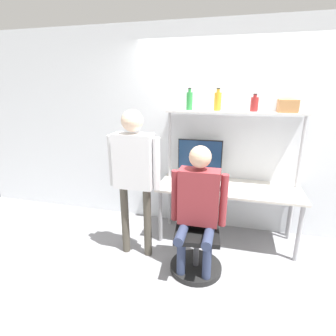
# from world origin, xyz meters

# --- Properties ---
(ground_plane) EXTENTS (12.00, 12.00, 0.00)m
(ground_plane) POSITION_xyz_m (0.00, 0.00, 0.00)
(ground_plane) COLOR gray
(wall_back) EXTENTS (8.00, 0.06, 2.70)m
(wall_back) POSITION_xyz_m (0.00, 0.72, 1.35)
(wall_back) COLOR silver
(wall_back) RESTS_ON ground_plane
(desk) EXTENTS (1.74, 0.67, 0.73)m
(desk) POSITION_xyz_m (0.00, 0.35, 0.65)
(desk) COLOR beige
(desk) RESTS_ON ground_plane
(shelf_unit) EXTENTS (1.65, 0.27, 1.64)m
(shelf_unit) POSITION_xyz_m (0.00, 0.54, 1.40)
(shelf_unit) COLOR silver
(shelf_unit) RESTS_ON ground_plane
(monitor) EXTENTS (0.58, 0.21, 0.54)m
(monitor) POSITION_xyz_m (-0.40, 0.55, 1.03)
(monitor) COLOR black
(monitor) RESTS_ON desk
(laptop) EXTENTS (0.35, 0.21, 0.21)m
(laptop) POSITION_xyz_m (-0.34, 0.24, 0.79)
(laptop) COLOR #BCBCC1
(laptop) RESTS_ON desk
(cell_phone) EXTENTS (0.07, 0.15, 0.01)m
(cell_phone) POSITION_xyz_m (-0.09, 0.24, 0.74)
(cell_phone) COLOR black
(cell_phone) RESTS_ON desk
(office_chair) EXTENTS (0.56, 0.56, 0.93)m
(office_chair) POSITION_xyz_m (-0.28, -0.32, 0.29)
(office_chair) COLOR black
(office_chair) RESTS_ON ground_plane
(person_seated) EXTENTS (0.57, 0.47, 1.38)m
(person_seated) POSITION_xyz_m (-0.28, -0.37, 0.82)
(person_seated) COLOR #2D3856
(person_seated) RESTS_ON ground_plane
(person_standing) EXTENTS (0.59, 0.23, 1.70)m
(person_standing) POSITION_xyz_m (-1.01, -0.23, 1.09)
(person_standing) COLOR #4C473D
(person_standing) RESTS_ON ground_plane
(bottle_green) EXTENTS (0.08, 0.08, 0.27)m
(bottle_green) POSITION_xyz_m (-0.55, 0.54, 1.75)
(bottle_green) COLOR #2D8C3F
(bottle_green) RESTS_ON shelf_unit
(bottle_red) EXTENTS (0.09, 0.09, 0.20)m
(bottle_red) POSITION_xyz_m (0.22, 0.54, 1.73)
(bottle_red) COLOR maroon
(bottle_red) RESTS_ON shelf_unit
(bottle_amber) EXTENTS (0.09, 0.09, 0.27)m
(bottle_amber) POSITION_xyz_m (-0.20, 0.54, 1.75)
(bottle_amber) COLOR gold
(bottle_amber) RESTS_ON shelf_unit
(storage_box) EXTENTS (0.21, 0.23, 0.14)m
(storage_box) POSITION_xyz_m (0.59, 0.54, 1.71)
(storage_box) COLOR #B27A47
(storage_box) RESTS_ON shelf_unit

